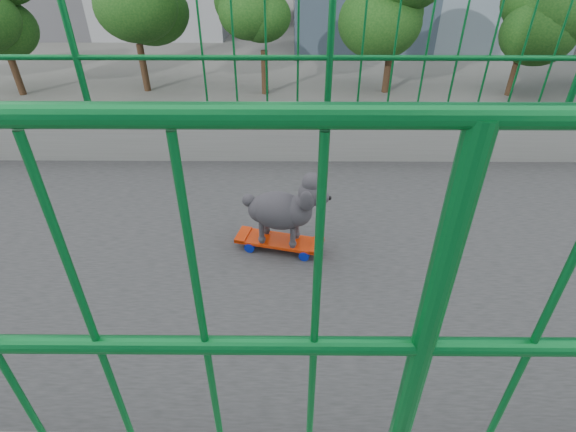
% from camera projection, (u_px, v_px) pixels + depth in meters
% --- Properties ---
extents(road, '(18.00, 90.00, 0.02)m').
position_uv_depth(road, '(347.00, 189.00, 17.30)').
color(road, black).
rests_on(road, ground).
extents(footbridge, '(3.00, 24.00, 7.00)m').
position_uv_depth(footbridge, '(561.00, 420.00, 3.58)').
color(footbridge, '#2D2D2F').
rests_on(footbridge, ground).
extents(street_trees, '(5.30, 60.40, 7.26)m').
position_uv_depth(street_trees, '(347.00, 15.00, 25.56)').
color(street_trees, black).
rests_on(street_trees, ground).
extents(skateboard, '(0.28, 0.56, 0.07)m').
position_uv_depth(skateboard, '(279.00, 242.00, 2.62)').
color(skateboard, red).
rests_on(skateboard, footbridge).
extents(poodle, '(0.29, 0.52, 0.44)m').
position_uv_depth(poodle, '(284.00, 208.00, 2.48)').
color(poodle, '#2A272C').
rests_on(poodle, skateboard).
extents(car_2, '(2.35, 5.09, 1.41)m').
position_uv_depth(car_2, '(219.00, 181.00, 16.44)').
color(car_2, silver).
rests_on(car_2, ground).
extents(car_3, '(2.18, 5.37, 1.56)m').
position_uv_depth(car_3, '(114.00, 145.00, 19.10)').
color(car_3, gray).
rests_on(car_3, ground).
extents(car_4, '(1.90, 4.71, 1.61)m').
position_uv_depth(car_4, '(559.00, 121.00, 21.63)').
color(car_4, black).
rests_on(car_4, ground).
extents(car_6, '(2.48, 5.38, 1.49)m').
position_uv_depth(car_6, '(480.00, 228.00, 13.70)').
color(car_6, black).
rests_on(car_6, ground).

